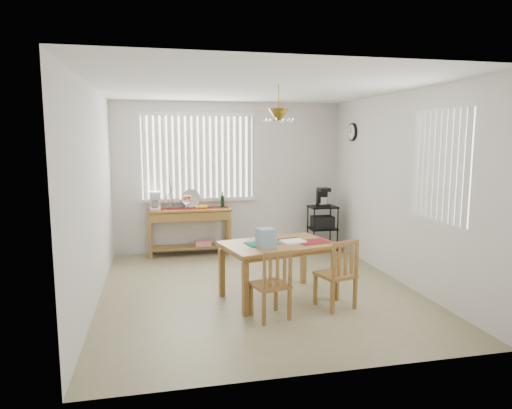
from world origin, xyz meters
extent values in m
cube|color=gray|center=(0.00, 0.00, -0.01)|extent=(4.00, 4.50, 0.01)
cube|color=silver|center=(0.00, 2.30, 1.30)|extent=(4.00, 0.10, 2.60)
cube|color=silver|center=(0.00, -2.30, 1.30)|extent=(4.00, 0.10, 2.60)
cube|color=silver|center=(-2.05, 0.00, 1.30)|extent=(0.10, 4.50, 2.60)
cube|color=silver|center=(2.05, 0.00, 1.30)|extent=(0.10, 4.50, 2.60)
cube|color=white|center=(0.00, 0.00, 2.65)|extent=(4.00, 4.50, 0.10)
cube|color=white|center=(-0.55, 2.25, 1.65)|extent=(1.90, 0.01, 1.40)
cube|color=white|center=(-1.45, 2.23, 1.65)|extent=(0.07, 0.03, 1.40)
cube|color=white|center=(-1.34, 2.23, 1.65)|extent=(0.07, 0.03, 1.40)
cube|color=white|center=(-1.24, 2.23, 1.65)|extent=(0.07, 0.03, 1.40)
cube|color=white|center=(-1.13, 2.23, 1.65)|extent=(0.07, 0.03, 1.40)
cube|color=white|center=(-1.03, 2.23, 1.65)|extent=(0.07, 0.03, 1.40)
cube|color=white|center=(-0.92, 2.23, 1.65)|extent=(0.07, 0.03, 1.40)
cube|color=white|center=(-0.81, 2.23, 1.65)|extent=(0.07, 0.03, 1.40)
cube|color=white|center=(-0.71, 2.23, 1.65)|extent=(0.07, 0.03, 1.40)
cube|color=white|center=(-0.60, 2.23, 1.65)|extent=(0.07, 0.03, 1.40)
cube|color=white|center=(-0.50, 2.23, 1.65)|extent=(0.07, 0.03, 1.40)
cube|color=white|center=(-0.39, 2.23, 1.65)|extent=(0.07, 0.03, 1.40)
cube|color=white|center=(-0.29, 2.23, 1.65)|extent=(0.07, 0.03, 1.40)
cube|color=white|center=(-0.18, 2.23, 1.65)|extent=(0.07, 0.03, 1.40)
cube|color=white|center=(-0.08, 2.23, 1.65)|extent=(0.07, 0.03, 1.40)
cube|color=white|center=(0.03, 2.23, 1.65)|extent=(0.07, 0.03, 1.40)
cube|color=white|center=(0.14, 2.23, 1.65)|extent=(0.07, 0.03, 1.40)
cube|color=white|center=(0.24, 2.23, 1.65)|extent=(0.07, 0.03, 1.40)
cube|color=white|center=(0.35, 2.23, 1.65)|extent=(0.07, 0.03, 1.40)
cube|color=white|center=(-0.55, 2.22, 0.92)|extent=(1.98, 0.06, 0.06)
cube|color=white|center=(-0.55, 2.22, 2.38)|extent=(1.98, 0.06, 0.06)
cube|color=white|center=(2.00, -0.90, 1.65)|extent=(0.01, 1.10, 1.30)
cube|color=white|center=(1.99, -1.40, 1.65)|extent=(0.03, 0.07, 1.30)
cube|color=white|center=(1.99, -1.29, 1.65)|extent=(0.03, 0.07, 1.30)
cube|color=white|center=(1.99, -1.18, 1.65)|extent=(0.03, 0.07, 1.30)
cube|color=white|center=(1.99, -1.07, 1.65)|extent=(0.03, 0.07, 1.30)
cube|color=white|center=(1.99, -0.96, 1.65)|extent=(0.03, 0.07, 1.30)
cube|color=white|center=(1.99, -0.85, 1.65)|extent=(0.03, 0.07, 1.30)
cube|color=white|center=(1.99, -0.74, 1.65)|extent=(0.03, 0.07, 1.30)
cube|color=white|center=(1.99, -0.63, 1.65)|extent=(0.03, 0.07, 1.30)
cube|color=white|center=(1.99, -0.52, 1.65)|extent=(0.03, 0.07, 1.30)
cube|color=white|center=(1.99, -0.41, 1.65)|extent=(0.03, 0.07, 1.30)
cylinder|color=black|center=(1.98, 1.55, 2.08)|extent=(0.04, 0.30, 0.30)
cylinder|color=white|center=(1.95, 1.55, 2.08)|extent=(0.01, 0.25, 0.25)
cylinder|color=olive|center=(0.17, -0.37, 2.43)|extent=(0.01, 0.01, 0.34)
cone|color=olive|center=(0.17, -0.37, 2.25)|extent=(0.24, 0.24, 0.14)
sphere|color=white|center=(0.33, -0.37, 2.19)|extent=(0.05, 0.05, 0.05)
sphere|color=white|center=(0.25, -0.23, 2.19)|extent=(0.05, 0.05, 0.05)
sphere|color=white|center=(0.09, -0.23, 2.19)|extent=(0.05, 0.05, 0.05)
sphere|color=white|center=(0.01, -0.37, 2.19)|extent=(0.05, 0.05, 0.05)
sphere|color=white|center=(0.09, -0.51, 2.19)|extent=(0.05, 0.05, 0.05)
sphere|color=white|center=(0.25, -0.51, 2.19)|extent=(0.05, 0.05, 0.05)
cube|color=olive|center=(-0.73, 2.03, 0.78)|extent=(1.41, 0.40, 0.04)
cube|color=olive|center=(-0.73, 2.03, 0.68)|extent=(1.36, 0.36, 0.14)
cube|color=olive|center=(-1.39, 1.88, 0.30)|extent=(0.05, 0.05, 0.61)
cube|color=olive|center=(-0.07, 1.88, 0.30)|extent=(0.05, 0.05, 0.61)
cube|color=olive|center=(-1.39, 2.19, 0.30)|extent=(0.05, 0.05, 0.61)
cube|color=olive|center=(-0.07, 2.19, 0.30)|extent=(0.05, 0.05, 0.61)
cube|color=olive|center=(-0.73, 2.03, 0.13)|extent=(1.31, 0.34, 0.03)
cube|color=red|center=(-0.51, 2.03, 0.19)|extent=(0.26, 0.19, 0.09)
cube|color=maroon|center=(-0.73, 2.03, 0.80)|extent=(1.34, 0.22, 0.01)
cube|color=white|center=(-1.30, 2.03, 0.82)|extent=(0.18, 0.21, 0.04)
cube|color=white|center=(-1.30, 2.10, 0.93)|extent=(0.18, 0.07, 0.26)
cube|color=white|center=(-1.30, 2.01, 1.07)|extent=(0.18, 0.19, 0.06)
cylinder|color=white|center=(-1.30, 2.01, 0.90)|extent=(0.11, 0.11, 0.11)
cylinder|color=white|center=(-0.78, 2.01, 0.84)|extent=(0.04, 0.04, 0.09)
cone|color=white|center=(-0.78, 2.01, 0.92)|extent=(0.23, 0.23, 0.08)
sphere|color=red|center=(-0.73, 2.01, 1.00)|extent=(0.07, 0.07, 0.07)
sphere|color=red|center=(-0.80, 2.05, 1.00)|extent=(0.07, 0.07, 0.07)
sphere|color=red|center=(-0.80, 1.98, 1.00)|extent=(0.07, 0.07, 0.07)
sphere|color=orange|center=(-0.61, 1.96, 0.83)|extent=(0.07, 0.07, 0.07)
sphere|color=orange|center=(-0.54, 1.96, 0.83)|extent=(0.07, 0.07, 0.07)
sphere|color=orange|center=(-0.47, 1.96, 0.83)|extent=(0.07, 0.07, 0.07)
cylinder|color=silver|center=(-0.69, 2.19, 0.95)|extent=(0.32, 0.08, 0.31)
cylinder|color=white|center=(-1.04, 2.08, 0.86)|extent=(0.07, 0.07, 0.12)
cylinder|color=#4C3823|center=(-1.04, 2.08, 1.12)|extent=(0.08, 0.03, 0.39)
cylinder|color=#4C3823|center=(-1.04, 2.08, 1.14)|extent=(0.12, 0.05, 0.43)
cylinder|color=#4C3823|center=(-1.04, 2.08, 1.09)|extent=(0.15, 0.07, 0.32)
cylinder|color=#4C3823|center=(-1.04, 2.08, 1.16)|extent=(0.05, 0.02, 0.48)
cylinder|color=#4C3823|center=(-1.04, 2.08, 1.09)|extent=(0.19, 0.09, 0.27)
cylinder|color=black|center=(-0.16, 2.08, 0.90)|extent=(0.07, 0.07, 0.20)
cylinder|color=black|center=(-0.16, 2.08, 1.03)|extent=(0.02, 0.02, 0.07)
cylinder|color=black|center=(1.36, 1.64, 0.40)|extent=(0.02, 0.02, 0.80)
cylinder|color=black|center=(1.79, 1.64, 0.40)|extent=(0.02, 0.02, 0.80)
cylinder|color=black|center=(1.36, 1.98, 0.40)|extent=(0.02, 0.02, 0.80)
cylinder|color=black|center=(1.79, 1.98, 0.40)|extent=(0.02, 0.02, 0.80)
cube|color=black|center=(1.58, 1.81, 0.78)|extent=(0.47, 0.38, 0.03)
cube|color=black|center=(1.58, 1.81, 0.40)|extent=(0.47, 0.38, 0.02)
cube|color=black|center=(1.58, 1.81, 0.06)|extent=(0.47, 0.38, 0.02)
cube|color=black|center=(1.58, 1.81, 0.51)|extent=(0.36, 0.28, 0.21)
cube|color=black|center=(1.58, 1.79, 0.82)|extent=(0.19, 0.23, 0.05)
cube|color=black|center=(1.58, 1.87, 0.94)|extent=(0.19, 0.08, 0.28)
cube|color=black|center=(1.58, 1.79, 1.09)|extent=(0.19, 0.21, 0.07)
cylinder|color=silver|center=(1.58, 1.78, 0.91)|extent=(0.12, 0.12, 0.12)
cube|color=olive|center=(0.17, -0.37, 0.68)|extent=(1.46, 1.11, 0.04)
cube|color=olive|center=(0.17, -0.37, 0.63)|extent=(1.35, 1.00, 0.06)
cube|color=olive|center=(-0.33, -0.86, 0.30)|extent=(0.08, 0.08, 0.61)
cube|color=olive|center=(0.83, -0.59, 0.30)|extent=(0.08, 0.08, 0.61)
cube|color=olive|center=(-0.49, -0.15, 0.30)|extent=(0.08, 0.08, 0.61)
cube|color=olive|center=(0.67, 0.12, 0.30)|extent=(0.08, 0.08, 0.61)
cube|color=#136C58|center=(-0.02, -0.37, 0.70)|extent=(0.44, 0.36, 0.01)
cube|color=maroon|center=(0.61, -0.41, 0.70)|extent=(0.44, 0.36, 0.01)
cube|color=white|center=(0.36, -0.38, 0.71)|extent=(0.32, 0.28, 0.02)
cube|color=black|center=(0.33, -0.26, 0.71)|extent=(0.28, 0.09, 0.03)
cube|color=#7CA2B5|center=(-0.03, -0.56, 0.81)|extent=(0.22, 0.22, 0.22)
cube|color=olive|center=(-0.07, -0.97, 0.37)|extent=(0.44, 0.44, 0.03)
cube|color=olive|center=(0.04, -0.79, 0.18)|extent=(0.04, 0.04, 0.36)
cube|color=olive|center=(-0.26, -0.86, 0.18)|extent=(0.04, 0.04, 0.36)
cube|color=olive|center=(0.11, -1.09, 0.18)|extent=(0.04, 0.04, 0.36)
cube|color=olive|center=(-0.19, -1.16, 0.18)|extent=(0.04, 0.04, 0.36)
cube|color=olive|center=(0.12, -1.10, 0.59)|extent=(0.04, 0.04, 0.40)
cube|color=olive|center=(-0.19, -1.17, 0.59)|extent=(0.04, 0.04, 0.40)
cube|color=olive|center=(-0.03, -1.13, 0.76)|extent=(0.33, 0.10, 0.05)
cube|color=olive|center=(0.05, -1.11, 0.57)|extent=(0.04, 0.03, 0.32)
cube|color=olive|center=(-0.03, -1.13, 0.57)|extent=(0.04, 0.03, 0.32)
cube|color=olive|center=(-0.12, -1.15, 0.57)|extent=(0.04, 0.03, 0.32)
cube|color=olive|center=(0.75, -0.82, 0.39)|extent=(0.48, 0.48, 0.04)
cube|color=olive|center=(0.86, -0.61, 0.19)|extent=(0.05, 0.05, 0.37)
cube|color=olive|center=(0.55, -0.71, 0.19)|extent=(0.05, 0.05, 0.37)
cube|color=olive|center=(0.96, -0.93, 0.19)|extent=(0.05, 0.05, 0.37)
cube|color=olive|center=(0.64, -1.02, 0.19)|extent=(0.05, 0.05, 0.37)
cube|color=olive|center=(0.96, -0.94, 0.62)|extent=(0.04, 0.04, 0.42)
cube|color=olive|center=(0.64, -1.03, 0.62)|extent=(0.04, 0.04, 0.42)
cube|color=olive|center=(0.80, -0.98, 0.80)|extent=(0.34, 0.12, 0.05)
cube|color=olive|center=(0.89, -0.96, 0.60)|extent=(0.04, 0.03, 0.34)
cube|color=olive|center=(0.80, -0.98, 0.60)|extent=(0.04, 0.03, 0.34)
cube|color=olive|center=(0.71, -1.01, 0.60)|extent=(0.04, 0.03, 0.34)
camera|label=1|loc=(-1.26, -5.66, 1.97)|focal=32.00mm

